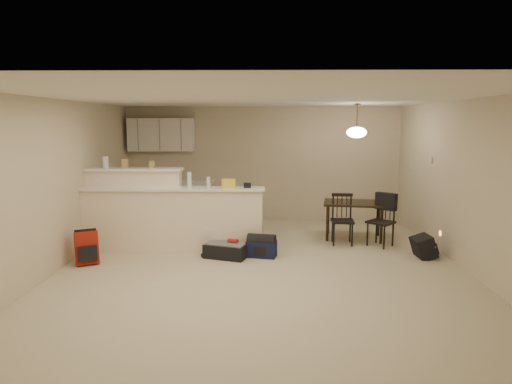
{
  "coord_description": "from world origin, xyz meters",
  "views": [
    {
      "loc": [
        0.04,
        -6.57,
        2.16
      ],
      "look_at": [
        -0.1,
        0.7,
        1.05
      ],
      "focal_mm": 32.0,
      "sensor_mm": 36.0,
      "label": 1
    }
  ],
  "objects_px": {
    "dining_chair_near": "(342,220)",
    "pendant_lamp": "(357,132)",
    "dining_table": "(354,206)",
    "red_backpack": "(87,248)",
    "navy_duffel": "(261,249)",
    "suitcase": "(227,250)",
    "dining_chair_far": "(381,221)",
    "black_daypack": "(423,247)"
  },
  "relations": [
    {
      "from": "suitcase",
      "to": "black_daypack",
      "type": "bearing_deg",
      "value": 19.0
    },
    {
      "from": "dining_chair_near",
      "to": "pendant_lamp",
      "type": "bearing_deg",
      "value": 59.97
    },
    {
      "from": "dining_table",
      "to": "black_daypack",
      "type": "height_order",
      "value": "dining_table"
    },
    {
      "from": "dining_chair_near",
      "to": "suitcase",
      "type": "height_order",
      "value": "dining_chair_near"
    },
    {
      "from": "dining_chair_far",
      "to": "suitcase",
      "type": "relative_size",
      "value": 1.38
    },
    {
      "from": "red_backpack",
      "to": "black_daypack",
      "type": "distance_m",
      "value": 5.32
    },
    {
      "from": "black_daypack",
      "to": "suitcase",
      "type": "bearing_deg",
      "value": 87.95
    },
    {
      "from": "pendant_lamp",
      "to": "dining_table",
      "type": "bearing_deg",
      "value": -135.0
    },
    {
      "from": "pendant_lamp",
      "to": "dining_chair_far",
      "type": "distance_m",
      "value": 1.66
    },
    {
      "from": "red_backpack",
      "to": "black_daypack",
      "type": "relative_size",
      "value": 1.29
    },
    {
      "from": "red_backpack",
      "to": "navy_duffel",
      "type": "height_order",
      "value": "red_backpack"
    },
    {
      "from": "navy_duffel",
      "to": "dining_chair_near",
      "type": "bearing_deg",
      "value": 41.29
    },
    {
      "from": "dining_chair_near",
      "to": "red_backpack",
      "type": "bearing_deg",
      "value": -159.83
    },
    {
      "from": "suitcase",
      "to": "navy_duffel",
      "type": "height_order",
      "value": "navy_duffel"
    },
    {
      "from": "pendant_lamp",
      "to": "dining_chair_far",
      "type": "xyz_separation_m",
      "value": [
        0.37,
        -0.54,
        -1.53
      ]
    },
    {
      "from": "suitcase",
      "to": "red_backpack",
      "type": "bearing_deg",
      "value": -151.18
    },
    {
      "from": "dining_table",
      "to": "suitcase",
      "type": "distance_m",
      "value": 2.66
    },
    {
      "from": "dining_table",
      "to": "dining_chair_near",
      "type": "bearing_deg",
      "value": -114.72
    },
    {
      "from": "suitcase",
      "to": "navy_duffel",
      "type": "relative_size",
      "value": 1.4
    },
    {
      "from": "pendant_lamp",
      "to": "navy_duffel",
      "type": "xyz_separation_m",
      "value": [
        -1.72,
        -1.23,
        -1.86
      ]
    },
    {
      "from": "dining_table",
      "to": "red_backpack",
      "type": "height_order",
      "value": "dining_table"
    },
    {
      "from": "pendant_lamp",
      "to": "suitcase",
      "type": "xyz_separation_m",
      "value": [
        -2.29,
        -1.26,
        -1.88
      ]
    },
    {
      "from": "dining_table",
      "to": "pendant_lamp",
      "type": "xyz_separation_m",
      "value": [
        0.0,
        0.0,
        1.38
      ]
    },
    {
      "from": "dining_chair_far",
      "to": "navy_duffel",
      "type": "height_order",
      "value": "dining_chair_far"
    },
    {
      "from": "dining_table",
      "to": "dining_chair_near",
      "type": "relative_size",
      "value": 1.35
    },
    {
      "from": "dining_chair_far",
      "to": "dining_table",
      "type": "bearing_deg",
      "value": 167.75
    },
    {
      "from": "dining_table",
      "to": "red_backpack",
      "type": "xyz_separation_m",
      "value": [
        -4.41,
        -1.65,
        -0.36
      ]
    },
    {
      "from": "dining_chair_near",
      "to": "red_backpack",
      "type": "height_order",
      "value": "dining_chair_near"
    },
    {
      "from": "navy_duffel",
      "to": "suitcase",
      "type": "bearing_deg",
      "value": -164.96
    },
    {
      "from": "dining_chair_far",
      "to": "navy_duffel",
      "type": "relative_size",
      "value": 1.93
    },
    {
      "from": "pendant_lamp",
      "to": "red_backpack",
      "type": "relative_size",
      "value": 1.23
    },
    {
      "from": "dining_chair_far",
      "to": "red_backpack",
      "type": "relative_size",
      "value": 1.81
    },
    {
      "from": "black_daypack",
      "to": "pendant_lamp",
      "type": "bearing_deg",
      "value": 33.48
    },
    {
      "from": "suitcase",
      "to": "dining_chair_near",
      "type": "bearing_deg",
      "value": 40.91
    },
    {
      "from": "pendant_lamp",
      "to": "suitcase",
      "type": "distance_m",
      "value": 3.21
    },
    {
      "from": "dining_table",
      "to": "pendant_lamp",
      "type": "bearing_deg",
      "value": 53.98
    },
    {
      "from": "pendant_lamp",
      "to": "black_daypack",
      "type": "xyz_separation_m",
      "value": [
        0.89,
        -1.22,
        -1.82
      ]
    },
    {
      "from": "suitcase",
      "to": "dining_table",
      "type": "bearing_deg",
      "value": 47.18
    },
    {
      "from": "dining_chair_near",
      "to": "suitcase",
      "type": "distance_m",
      "value": 2.19
    },
    {
      "from": "navy_duffel",
      "to": "dining_table",
      "type": "bearing_deg",
      "value": 47.64
    },
    {
      "from": "dining_chair_far",
      "to": "navy_duffel",
      "type": "bearing_deg",
      "value": -118.29
    },
    {
      "from": "dining_chair_far",
      "to": "red_backpack",
      "type": "bearing_deg",
      "value": -123.52
    }
  ]
}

